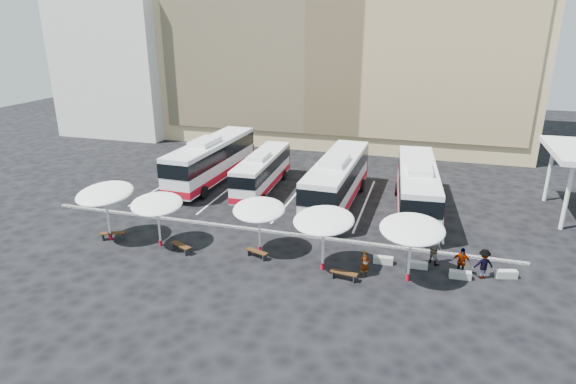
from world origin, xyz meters
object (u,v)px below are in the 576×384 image
(bus_0, at_px, (212,159))
(bus_2, at_px, (337,179))
(conc_bench_0, at_px, (383,260))
(passenger_0, at_px, (365,264))
(passenger_1, at_px, (435,249))
(bus_1, at_px, (262,170))
(sunshade_4, at_px, (412,229))
(sunshade_3, at_px, (324,221))
(conc_bench_2, at_px, (460,275))
(wood_bench_0, at_px, (113,234))
(sunshade_2, at_px, (259,210))
(sunshade_1, at_px, (157,204))
(conc_bench_1, at_px, (418,265))
(passenger_2, at_px, (461,262))
(bus_3, at_px, (417,187))
(sunshade_0, at_px, (105,194))
(wood_bench_3, at_px, (344,274))
(passenger_3, at_px, (483,264))
(wood_bench_2, at_px, (257,253))
(conc_bench_3, at_px, (506,274))
(wood_bench_1, at_px, (181,246))

(bus_0, relative_size, bus_2, 1.00)
(conc_bench_0, distance_m, passenger_0, 2.21)
(bus_2, xyz_separation_m, passenger_1, (7.62, -8.03, -1.19))
(bus_1, distance_m, sunshade_4, 18.17)
(sunshade_3, relative_size, conc_bench_2, 3.54)
(bus_0, height_order, wood_bench_0, bus_0)
(passenger_0, bearing_deg, sunshade_2, 137.34)
(sunshade_1, bearing_deg, conc_bench_1, 5.94)
(passenger_1, xyz_separation_m, passenger_2, (1.46, -1.19, -0.06))
(sunshade_1, distance_m, conc_bench_2, 18.90)
(bus_3, relative_size, passenger_2, 7.37)
(sunshade_0, bearing_deg, wood_bench_3, -2.74)
(conc_bench_0, bearing_deg, passenger_0, -114.02)
(bus_2, xyz_separation_m, wood_bench_3, (2.74, -11.59, -1.77))
(bus_3, relative_size, conc_bench_1, 11.90)
(conc_bench_0, xyz_separation_m, conc_bench_2, (4.42, -0.55, 0.00))
(sunshade_3, bearing_deg, passenger_3, 10.37)
(wood_bench_2, xyz_separation_m, passenger_3, (13.21, 1.36, 0.54))
(conc_bench_0, bearing_deg, conc_bench_3, 2.49)
(sunshade_4, distance_m, conc_bench_2, 4.25)
(wood_bench_0, xyz_separation_m, conc_bench_3, (24.79, 2.08, -0.16))
(passenger_3, bearing_deg, bus_0, -47.15)
(bus_0, xyz_separation_m, bus_1, (5.12, -0.79, -0.41))
(bus_1, xyz_separation_m, bus_2, (6.93, -1.83, 0.40))
(wood_bench_2, xyz_separation_m, conc_bench_1, (9.66, 1.50, -0.15))
(passenger_2, bearing_deg, bus_3, 114.15)
(bus_1, relative_size, wood_bench_3, 6.75)
(bus_1, distance_m, sunshade_1, 12.83)
(wood_bench_2, xyz_separation_m, passenger_0, (6.73, -0.45, 0.45))
(bus_3, distance_m, sunshade_3, 11.92)
(bus_1, bearing_deg, conc_bench_2, -37.60)
(wood_bench_1, distance_m, conc_bench_3, 19.63)
(sunshade_2, distance_m, conc_bench_1, 10.15)
(sunshade_0, xyz_separation_m, passenger_2, (22.38, 1.60, -2.40))
(sunshade_4, height_order, conc_bench_0, sunshade_4)
(bus_2, height_order, conc_bench_3, bus_2)
(sunshade_1, bearing_deg, passenger_0, -1.07)
(wood_bench_3, distance_m, conc_bench_0, 3.26)
(passenger_2, bearing_deg, bus_0, 157.20)
(sunshade_1, xyz_separation_m, wood_bench_2, (6.65, 0.20, -2.56))
(sunshade_2, height_order, sunshade_3, sunshade_3)
(sunshade_3, height_order, passenger_3, sunshade_3)
(sunshade_0, bearing_deg, passenger_2, 4.09)
(sunshade_1, relative_size, sunshade_4, 1.14)
(bus_1, bearing_deg, sunshade_2, -73.54)
(sunshade_4, bearing_deg, bus_1, 136.59)
(sunshade_1, xyz_separation_m, conc_bench_3, (21.22, 2.00, -2.69))
(conc_bench_1, bearing_deg, wood_bench_3, -146.75)
(wood_bench_0, relative_size, passenger_0, 1.03)
(sunshade_0, xyz_separation_m, passenger_0, (17.10, -0.10, -2.49))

